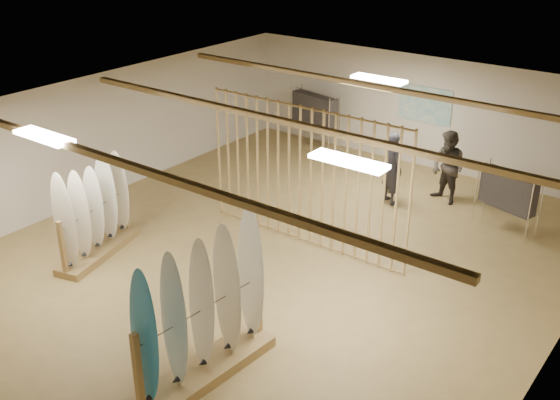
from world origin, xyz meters
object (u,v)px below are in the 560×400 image
Objects in this scene: rack_left at (96,224)px; shopper_a at (393,163)px; clothing_rack_b at (508,191)px; clothing_rack_a at (315,111)px; shopper_b at (449,163)px; rack_right at (203,332)px.

rack_left reaches higher than shopper_a.
rack_left is 6.43m from shopper_a.
shopper_a reaches higher than clothing_rack_b.
clothing_rack_a is 0.86× the size of shopper_b.
rack_left is 8.14m from clothing_rack_b.
rack_left is 4.27m from rack_right.
rack_left is 0.87× the size of rack_right.
rack_left is 1.29× the size of clothing_rack_a.
clothing_rack_b is 0.72× the size of shopper_b.
rack_left is at bearing -103.88° from shopper_b.
rack_right is at bearing -71.30° from shopper_b.
shopper_b is (-1.54, 0.57, 0.06)m from clothing_rack_b.
shopper_a is 0.99× the size of shopper_b.
clothing_rack_b is at bearing -4.51° from clothing_rack_a.
rack_left is at bearing 165.51° from rack_right.
shopper_a is 1.23m from shopper_b.
rack_left is 1.11× the size of shopper_b.
shopper_a is at bearing 44.36° from rack_left.
clothing_rack_b is 1.65m from shopper_b.
rack_right reaches higher than clothing_rack_b.
rack_left is 1.12× the size of shopper_a.
shopper_a is at bearing -159.99° from clothing_rack_b.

